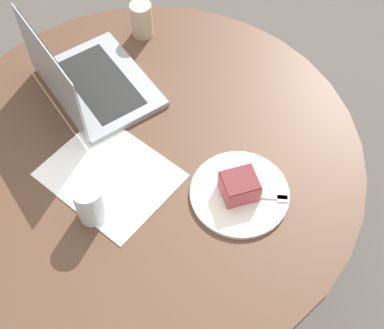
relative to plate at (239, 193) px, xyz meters
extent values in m
plane|color=#4C4742|center=(-0.27, 0.04, -0.74)|extent=(12.00, 12.00, 0.00)
cylinder|color=#4C3323|center=(-0.27, 0.04, -0.73)|extent=(0.50, 0.50, 0.02)
cylinder|color=#4C3323|center=(-0.27, 0.04, -0.38)|extent=(0.11, 0.11, 0.68)
cylinder|color=#4C3323|center=(-0.27, 0.04, -0.02)|extent=(1.15, 1.15, 0.03)
cube|color=white|center=(-0.33, -0.06, 0.00)|extent=(0.39, 0.35, 0.00)
cylinder|color=silver|center=(0.00, 0.00, 0.00)|extent=(0.25, 0.25, 0.01)
cube|color=#B74C51|center=(0.00, 0.00, 0.03)|extent=(0.12, 0.11, 0.06)
cube|color=maroon|center=(0.00, 0.00, 0.07)|extent=(0.11, 0.11, 0.00)
cube|color=silver|center=(0.03, 0.00, 0.01)|extent=(0.17, 0.06, 0.00)
cube|color=silver|center=(0.11, 0.02, 0.01)|extent=(0.03, 0.03, 0.00)
cylinder|color=#C6AD89|center=(-0.45, 0.45, 0.05)|extent=(0.06, 0.06, 0.11)
cylinder|color=silver|center=(-0.32, -0.18, 0.05)|extent=(0.07, 0.07, 0.12)
cube|color=gray|center=(-0.48, 0.20, 0.00)|extent=(0.42, 0.40, 0.02)
cube|color=black|center=(-0.48, 0.20, 0.01)|extent=(0.31, 0.28, 0.00)
cube|color=gray|center=(-0.55, 0.10, 0.13)|extent=(0.28, 0.20, 0.23)
cube|color=black|center=(-0.55, 0.10, 0.13)|extent=(0.26, 0.19, 0.21)
camera|label=1|loc=(0.12, -0.67, 1.16)|focal=50.00mm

